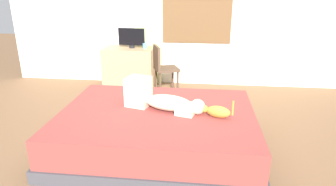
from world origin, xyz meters
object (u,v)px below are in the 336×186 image
bed (157,129)px  cat (217,111)px  tv_monitor (132,38)px  cup (145,46)px  desk (130,68)px  person_lying (161,99)px  chair_by_desk (163,66)px

bed → cat: bearing=-7.5°
cat → tv_monitor: 2.67m
tv_monitor → cup: size_ratio=5.04×
cat → desk: desk is taller
person_lying → chair_by_desk: bearing=96.8°
desk → cup: 0.51m
bed → person_lying: (0.03, 0.08, 0.34)m
bed → desk: (-0.83, 2.13, 0.15)m
bed → tv_monitor: (-0.78, 2.13, 0.70)m
desk → cup: size_ratio=9.44×
bed → person_lying: 0.36m
cup → bed: bearing=-75.7°
bed → cup: (-0.54, 2.11, 0.56)m
cup → chair_by_desk: size_ratio=0.11×
bed → tv_monitor: tv_monitor is taller
tv_monitor → cat: bearing=-57.1°
bed → tv_monitor: 2.37m
cat → desk: bearing=123.9°
cat → tv_monitor: size_ratio=0.73×
cat → chair_by_desk: bearing=114.1°
bed → person_lying: size_ratio=2.39×
desk → chair_by_desk: 0.76m
cat → cup: 2.52m
cat → chair_by_desk: 2.04m
person_lying → desk: (-0.86, 2.05, -0.20)m
tv_monitor → chair_by_desk: tv_monitor is taller
desk → tv_monitor: (0.06, 0.00, 0.55)m
bed → chair_by_desk: chair_by_desk is taller
bed → chair_by_desk: size_ratio=2.60×
cat → cup: (-1.20, 2.20, 0.27)m
desk → tv_monitor: bearing=0.0°
chair_by_desk → cup: bearing=137.4°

